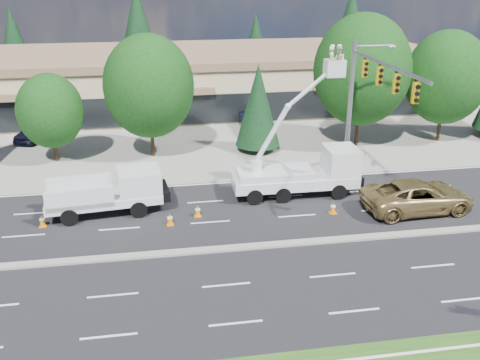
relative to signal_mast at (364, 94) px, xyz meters
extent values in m
plane|color=black|center=(-10.03, -7.04, -6.06)|extent=(140.00, 140.00, 0.00)
cube|color=gray|center=(-10.03, 12.96, -6.05)|extent=(140.00, 22.00, 0.01)
cube|color=gray|center=(-10.03, -7.04, -6.00)|extent=(120.00, 0.55, 0.12)
cube|color=tan|center=(-10.03, 22.96, -3.56)|extent=(50.00, 15.00, 5.00)
cube|color=brown|center=(-10.03, 22.96, -0.91)|extent=(50.40, 15.40, 0.70)
cube|color=black|center=(-10.03, 15.41, -4.56)|extent=(48.00, 0.12, 2.60)
cylinder|color=#332114|center=(-20.03, 7.96, -5.01)|extent=(0.28, 0.28, 2.09)
ellipsoid|color=black|center=(-20.03, 7.96, -2.28)|extent=(4.65, 4.65, 5.34)
cylinder|color=#332114|center=(-13.03, 7.96, -4.59)|extent=(0.28, 0.28, 2.93)
ellipsoid|color=black|center=(-13.03, 7.96, -0.77)|extent=(6.51, 6.51, 7.48)
cylinder|color=#332114|center=(-5.03, 7.96, -5.66)|extent=(0.26, 0.26, 0.80)
cone|color=black|center=(-5.03, 7.96, -2.48)|extent=(3.38, 3.38, 6.18)
cylinder|color=#332114|center=(2.97, 7.96, -4.40)|extent=(0.28, 0.28, 3.31)
ellipsoid|color=black|center=(2.97, 7.96, -0.08)|extent=(7.36, 7.36, 8.46)
cylinder|color=#332114|center=(9.97, 7.96, -4.62)|extent=(0.28, 0.28, 2.87)
ellipsoid|color=black|center=(9.97, 7.96, -0.87)|extent=(6.39, 6.39, 7.34)
cylinder|color=#332114|center=(-28.03, 34.96, -5.66)|extent=(0.26, 0.26, 0.80)
cone|color=black|center=(-28.03, 34.96, -1.20)|extent=(4.59, 4.59, 8.39)
cylinder|color=#332114|center=(-14.03, 34.96, -5.66)|extent=(0.26, 0.26, 0.80)
cone|color=black|center=(-14.03, 34.96, 0.05)|extent=(5.77, 5.77, 10.55)
cylinder|color=#332114|center=(-0.03, 34.96, -5.66)|extent=(0.26, 0.26, 0.80)
cone|color=black|center=(-0.03, 34.96, -1.80)|extent=(4.02, 4.02, 7.35)
cylinder|color=#332114|center=(11.97, 34.96, -5.66)|extent=(0.26, 0.26, 0.80)
cone|color=black|center=(11.97, 34.96, -0.18)|extent=(5.55, 5.55, 10.15)
cylinder|color=gray|center=(-0.03, 2.16, -1.56)|extent=(0.32, 0.32, 9.00)
cylinder|color=gray|center=(-0.03, -2.84, 2.24)|extent=(0.20, 10.00, 0.20)
cylinder|color=gray|center=(1.27, 2.16, 2.54)|extent=(2.60, 0.12, 0.12)
cube|color=gold|center=(-0.03, 0.16, 1.49)|extent=(0.32, 0.22, 1.05)
cube|color=gold|center=(-0.03, -2.04, 1.49)|extent=(0.32, 0.22, 1.05)
cube|color=gold|center=(-0.03, -4.24, 1.49)|extent=(0.32, 0.22, 1.05)
cube|color=gold|center=(-0.03, -6.44, 1.49)|extent=(0.32, 0.22, 1.05)
cube|color=silver|center=(-15.90, -1.65, -5.14)|extent=(6.71, 3.08, 0.49)
cube|color=silver|center=(-13.86, -1.43, -4.38)|extent=(2.62, 2.57, 1.62)
cube|color=black|center=(-13.16, -1.35, -4.16)|extent=(0.31, 2.05, 1.08)
cube|color=silver|center=(-17.31, -0.77, -4.60)|extent=(3.69, 0.73, 1.19)
cube|color=silver|center=(-17.08, -2.82, -4.60)|extent=(3.69, 0.73, 1.19)
cube|color=silver|center=(-4.41, -0.84, -5.09)|extent=(7.76, 2.40, 0.68)
cube|color=silver|center=(-1.51, -0.87, -4.07)|extent=(1.96, 2.29, 1.93)
cube|color=black|center=(-0.79, -0.88, -3.93)|extent=(0.10, 1.93, 1.16)
cube|color=silver|center=(-5.67, -0.83, -4.56)|extent=(4.66, 2.27, 0.48)
cylinder|color=silver|center=(-6.83, -0.82, -4.03)|extent=(0.68, 0.68, 0.77)
cube|color=silver|center=(-2.31, -0.87, 1.80)|extent=(1.07, 0.88, 1.04)
imported|color=beige|center=(-2.53, -0.86, 2.19)|extent=(0.41, 0.61, 1.67)
imported|color=beige|center=(-2.10, -0.87, 2.19)|extent=(0.64, 0.82, 1.67)
ellipsoid|color=white|center=(-2.53, -0.86, 3.04)|extent=(0.25, 0.25, 0.17)
ellipsoid|color=white|center=(-2.10, -0.87, 3.04)|extent=(0.25, 0.25, 0.17)
cube|color=orange|center=(-19.19, -2.84, -6.04)|extent=(0.40, 0.40, 0.03)
cone|color=orange|center=(-19.19, -2.84, -5.71)|extent=(0.36, 0.36, 0.70)
cylinder|color=white|center=(-19.19, -2.84, -5.64)|extent=(0.29, 0.29, 0.10)
cube|color=orange|center=(-12.26, -3.79, -6.04)|extent=(0.40, 0.40, 0.03)
cone|color=orange|center=(-12.26, -3.79, -5.71)|extent=(0.36, 0.36, 0.70)
cylinder|color=white|center=(-12.26, -3.79, -5.64)|extent=(0.29, 0.29, 0.10)
cube|color=orange|center=(-10.65, -2.96, -6.04)|extent=(0.40, 0.40, 0.03)
cone|color=orange|center=(-10.65, -2.96, -5.71)|extent=(0.36, 0.36, 0.70)
cylinder|color=white|center=(-10.65, -2.96, -5.64)|extent=(0.29, 0.29, 0.10)
cube|color=orange|center=(-2.88, -3.82, -6.04)|extent=(0.40, 0.40, 0.03)
cone|color=orange|center=(-2.88, -3.82, -5.71)|extent=(0.36, 0.36, 0.70)
cylinder|color=white|center=(-2.88, -3.82, -5.64)|extent=(0.29, 0.29, 0.10)
imported|color=olive|center=(2.08, -4.24, -5.15)|extent=(6.63, 3.29, 1.81)
imported|color=black|center=(-22.52, 13.61, -5.29)|extent=(3.13, 4.87, 1.54)
imported|color=black|center=(-4.69, 13.96, -5.38)|extent=(1.67, 4.16, 1.34)
camera|label=1|loc=(-12.74, -30.58, 7.37)|focal=40.00mm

